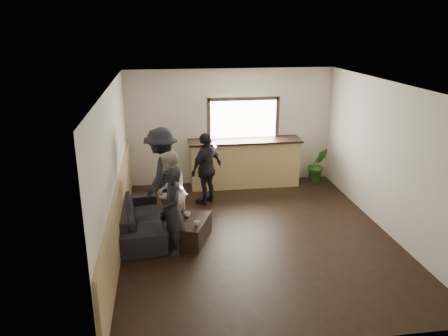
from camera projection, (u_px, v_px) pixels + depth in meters
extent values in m
cube|color=black|center=(255.00, 235.00, 8.23)|extent=(5.00, 6.00, 0.01)
cube|color=silver|center=(259.00, 85.00, 7.35)|extent=(5.00, 6.00, 0.01)
cube|color=beige|center=(231.00, 127.00, 10.61)|extent=(5.00, 0.01, 2.80)
cube|color=beige|center=(314.00, 244.00, 4.97)|extent=(5.00, 0.01, 2.80)
cube|color=beige|center=(114.00, 171.00, 7.45)|extent=(0.01, 6.00, 2.80)
cube|color=beige|center=(388.00, 158.00, 8.13)|extent=(0.01, 6.00, 2.80)
cube|color=tan|center=(119.00, 216.00, 7.72)|extent=(0.06, 5.90, 1.10)
cube|color=tan|center=(245.00, 164.00, 10.61)|extent=(2.60, 0.60, 1.10)
cube|color=black|center=(245.00, 141.00, 10.43)|extent=(2.70, 0.68, 0.05)
cube|color=white|center=(243.00, 119.00, 10.55)|extent=(1.60, 0.06, 0.90)
cube|color=#3F3326|center=(244.00, 99.00, 10.37)|extent=(1.72, 0.08, 0.08)
cube|color=#3F3326|center=(209.00, 120.00, 10.40)|extent=(0.08, 0.08, 1.06)
cube|color=#3F3326|center=(277.00, 118.00, 10.63)|extent=(0.08, 0.08, 1.06)
imported|color=black|center=(140.00, 219.00, 8.21)|extent=(1.00, 2.11, 0.60)
cube|color=black|center=(192.00, 230.00, 7.96)|extent=(0.82, 1.05, 0.41)
imported|color=silver|center=(187.00, 214.00, 8.02)|extent=(0.12, 0.12, 0.09)
imported|color=silver|center=(197.00, 223.00, 7.66)|extent=(0.11, 0.11, 0.09)
imported|color=#2D6623|center=(318.00, 165.00, 10.87)|extent=(0.50, 0.40, 0.88)
imported|color=black|center=(173.00, 210.00, 7.42)|extent=(0.47, 0.62, 1.54)
cube|color=black|center=(185.00, 192.00, 7.39)|extent=(0.10, 0.09, 0.12)
cube|color=silver|center=(185.00, 191.00, 7.39)|extent=(0.09, 0.08, 0.11)
imported|color=beige|center=(170.00, 193.00, 8.10)|extent=(0.86, 0.95, 1.60)
cube|color=black|center=(181.00, 186.00, 8.00)|extent=(0.11, 0.10, 0.12)
cube|color=silver|center=(181.00, 186.00, 7.99)|extent=(0.10, 0.09, 0.11)
imported|color=black|center=(162.00, 174.00, 8.72)|extent=(1.13, 1.39, 1.88)
cube|color=black|center=(172.00, 170.00, 8.63)|extent=(0.11, 0.10, 0.12)
cube|color=silver|center=(172.00, 170.00, 8.63)|extent=(0.10, 0.09, 0.11)
imported|color=black|center=(207.00, 169.00, 9.48)|extent=(0.94, 0.93, 1.59)
cube|color=black|center=(214.00, 145.00, 9.17)|extent=(0.12, 0.12, 0.12)
cube|color=silver|center=(214.00, 145.00, 9.16)|extent=(0.10, 0.10, 0.11)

